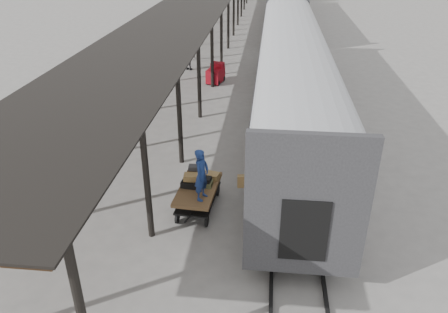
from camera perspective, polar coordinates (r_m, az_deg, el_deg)
name	(u,v)px	position (r m, az deg, el deg)	size (l,w,h in m)	color
ground	(203,203)	(15.73, -2.79, -6.10)	(160.00, 160.00, 0.00)	slate
rails	(282,24)	(47.73, 7.60, 16.84)	(1.54, 150.00, 0.12)	black
baggage_cart	(198,193)	(15.11, -3.40, -4.73)	(1.42, 2.48, 0.86)	brown
suitcase_stack	(198,178)	(15.19, -3.37, -2.76)	(1.27, 1.12, 0.56)	#353537
luggage_tug	(216,74)	(28.19, -1.09, 10.71)	(1.13, 1.54, 1.22)	maroon
porter	(202,175)	(13.96, -2.93, -2.39)	(0.65, 0.42, 1.77)	navy
pedestrian	(189,57)	(30.95, -4.64, 12.78)	(1.03, 0.43, 1.77)	black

